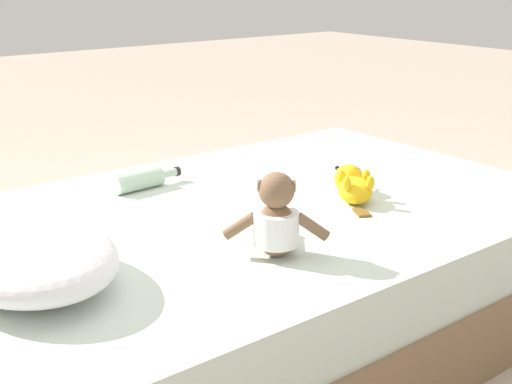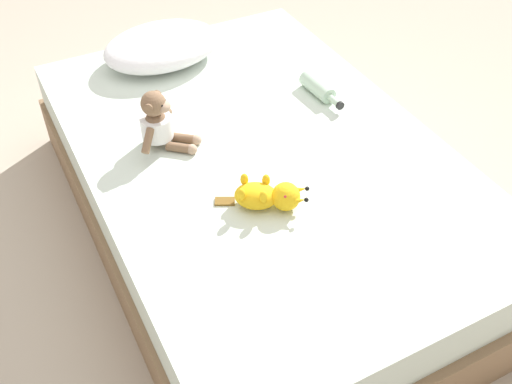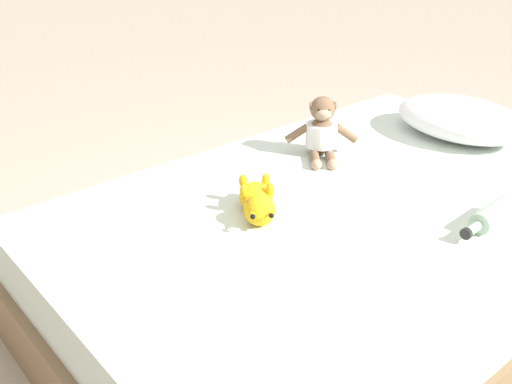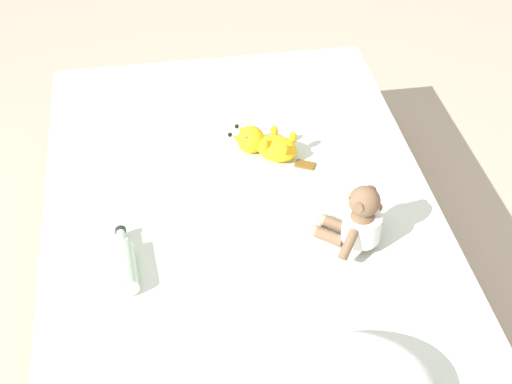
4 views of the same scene
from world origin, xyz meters
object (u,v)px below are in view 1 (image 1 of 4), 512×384
bed (256,270)px  pillow (26,255)px  plush_yellow_creature (352,185)px  glass_bottle (141,180)px  plush_monkey (276,221)px

bed → pillow: 0.85m
bed → pillow: pillow is taller
plush_yellow_creature → bed: bearing=67.1°
bed → glass_bottle: (0.39, 0.20, 0.26)m
plush_monkey → plush_yellow_creature: 0.54m
glass_bottle → plush_yellow_creature: bearing=-135.4°
glass_bottle → bed: bearing=-152.3°
pillow → glass_bottle: size_ratio=2.22×
pillow → plush_monkey: size_ratio=2.28×
bed → plush_monkey: bearing=150.1°
plush_monkey → plush_yellow_creature: (0.21, -0.50, -0.05)m
bed → plush_monkey: plush_monkey is taller
plush_yellow_creature → glass_bottle: size_ratio=1.15×
plush_yellow_creature → glass_bottle: bearing=44.6°
bed → pillow: size_ratio=3.55×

